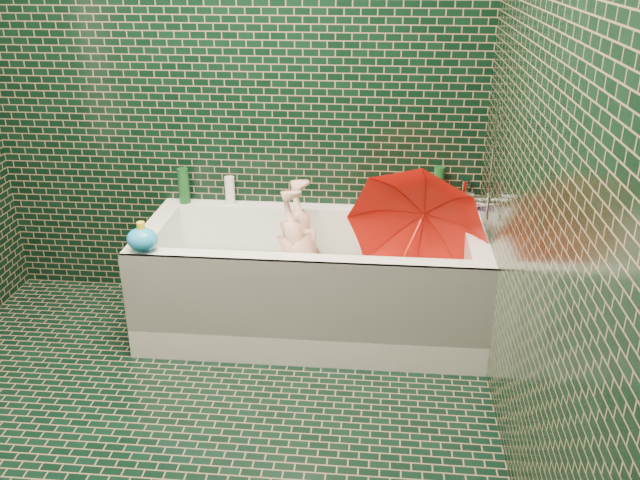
# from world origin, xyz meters

# --- Properties ---
(floor) EXTENTS (2.80, 2.80, 0.00)m
(floor) POSITION_xyz_m (0.00, 0.00, 0.00)
(floor) COLOR black
(floor) RESTS_ON ground
(wall_back) EXTENTS (2.80, 0.00, 2.80)m
(wall_back) POSITION_xyz_m (0.00, 1.40, 1.25)
(wall_back) COLOR black
(wall_back) RESTS_ON floor
(wall_right) EXTENTS (0.00, 2.80, 2.80)m
(wall_right) POSITION_xyz_m (1.30, 0.00, 1.25)
(wall_right) COLOR black
(wall_right) RESTS_ON floor
(bathtub) EXTENTS (1.70, 0.75, 0.55)m
(bathtub) POSITION_xyz_m (0.45, 1.01, 0.21)
(bathtub) COLOR white
(bathtub) RESTS_ON floor
(bath_mat) EXTENTS (1.35, 0.47, 0.01)m
(bath_mat) POSITION_xyz_m (0.45, 1.02, 0.16)
(bath_mat) COLOR green
(bath_mat) RESTS_ON bathtub
(water) EXTENTS (1.48, 0.53, 0.00)m
(water) POSITION_xyz_m (0.45, 1.02, 0.30)
(water) COLOR silver
(water) RESTS_ON bathtub
(faucet) EXTENTS (0.18, 0.19, 0.55)m
(faucet) POSITION_xyz_m (1.26, 1.02, 0.77)
(faucet) COLOR silver
(faucet) RESTS_ON wall_right
(child) EXTENTS (0.98, 0.51, 0.33)m
(child) POSITION_xyz_m (0.41, 1.05, 0.31)
(child) COLOR #DB9E89
(child) RESTS_ON bathtub
(umbrella) EXTENTS (0.98, 0.90, 0.88)m
(umbrella) POSITION_xyz_m (0.93, 0.93, 0.54)
(umbrella) COLOR red
(umbrella) RESTS_ON bathtub
(soap_bottle_a) EXTENTS (0.11, 0.11, 0.26)m
(soap_bottle_a) POSITION_xyz_m (1.14, 1.32, 0.55)
(soap_bottle_a) COLOR white
(soap_bottle_a) RESTS_ON bathtub
(soap_bottle_b) EXTENTS (0.11, 0.11, 0.20)m
(soap_bottle_b) POSITION_xyz_m (1.25, 1.35, 0.55)
(soap_bottle_b) COLOR #3F1C6C
(soap_bottle_b) RESTS_ON bathtub
(soap_bottle_c) EXTENTS (0.13, 0.13, 0.16)m
(soap_bottle_c) POSITION_xyz_m (1.09, 1.32, 0.55)
(soap_bottle_c) COLOR #12401A
(soap_bottle_c) RESTS_ON bathtub
(bottle_right_tall) EXTENTS (0.06, 0.06, 0.24)m
(bottle_right_tall) POSITION_xyz_m (1.08, 1.35, 0.67)
(bottle_right_tall) COLOR #12401A
(bottle_right_tall) RESTS_ON bathtub
(bottle_right_pump) EXTENTS (0.06, 0.06, 0.17)m
(bottle_right_pump) POSITION_xyz_m (1.22, 1.36, 0.63)
(bottle_right_pump) COLOR silver
(bottle_right_pump) RESTS_ON bathtub
(bottle_left_tall) EXTENTS (0.07, 0.07, 0.19)m
(bottle_left_tall) POSITION_xyz_m (-0.28, 1.34, 0.65)
(bottle_left_tall) COLOR #12401A
(bottle_left_tall) RESTS_ON bathtub
(bottle_left_short) EXTENTS (0.06, 0.06, 0.15)m
(bottle_left_short) POSITION_xyz_m (-0.03, 1.35, 0.63)
(bottle_left_short) COLOR white
(bottle_left_short) RESTS_ON bathtub
(rubber_duck) EXTENTS (0.13, 0.10, 0.10)m
(rubber_duck) POSITION_xyz_m (1.03, 1.33, 0.60)
(rubber_duck) COLOR gold
(rubber_duck) RESTS_ON bathtub
(bath_toy) EXTENTS (0.16, 0.13, 0.14)m
(bath_toy) POSITION_xyz_m (-0.30, 0.70, 0.61)
(bath_toy) COLOR #1787D4
(bath_toy) RESTS_ON bathtub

